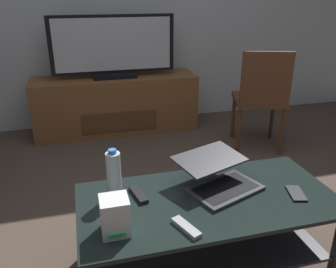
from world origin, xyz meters
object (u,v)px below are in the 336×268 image
at_px(router_box, 115,216).
at_px(cell_phone, 296,193).
at_px(coffee_table, 207,220).
at_px(laptop, 219,177).
at_px(water_bottle_near, 114,175).
at_px(soundbar_remote, 186,227).
at_px(tv_remote, 138,194).
at_px(dining_chair, 261,95).
at_px(media_cabinet, 116,104).
at_px(television, 113,48).

height_order(router_box, cell_phone, router_box).
bearing_deg(coffee_table, laptop, 45.57).
relative_size(water_bottle_near, soundbar_remote, 1.63).
distance_m(laptop, tv_remote, 0.42).
bearing_deg(dining_chair, media_cabinet, 145.71).
xyz_separation_m(router_box, tv_remote, (0.14, 0.25, -0.07)).
xyz_separation_m(laptop, tv_remote, (-0.42, 0.02, -0.05)).
relative_size(television, soundbar_remote, 7.52).
height_order(laptop, cell_phone, laptop).
xyz_separation_m(water_bottle_near, cell_phone, (0.88, -0.21, -0.12)).
bearing_deg(tv_remote, cell_phone, -25.09).
height_order(tv_remote, soundbar_remote, same).
xyz_separation_m(media_cabinet, router_box, (-0.27, -2.24, 0.23)).
height_order(dining_chair, soundbar_remote, dining_chair).
relative_size(router_box, cell_phone, 1.18).
height_order(coffee_table, router_box, router_box).
bearing_deg(dining_chair, tv_remote, -138.26).
height_order(cell_phone, tv_remote, tv_remote).
xyz_separation_m(laptop, router_box, (-0.56, -0.23, 0.02)).
relative_size(router_box, tv_remote, 1.04).
xyz_separation_m(television, router_box, (-0.27, -2.22, -0.35)).
xyz_separation_m(television, laptop, (0.29, -1.99, -0.37)).
distance_m(television, cell_phone, 2.29).
bearing_deg(dining_chair, soundbar_remote, -128.17).
bearing_deg(dining_chair, cell_phone, -111.91).
xyz_separation_m(laptop, water_bottle_near, (-0.53, 0.04, 0.06)).
height_order(router_box, water_bottle_near, water_bottle_near).
relative_size(television, tv_remote, 7.52).
bearing_deg(media_cabinet, router_box, -96.91).
bearing_deg(dining_chair, coffee_table, -127.56).
bearing_deg(tv_remote, coffee_table, -28.96).
xyz_separation_m(coffee_table, water_bottle_near, (-0.45, 0.13, 0.26)).
bearing_deg(soundbar_remote, cell_phone, -10.33).
distance_m(coffee_table, media_cabinet, 2.11).
distance_m(media_cabinet, television, 0.57).
distance_m(coffee_table, tv_remote, 0.38).
bearing_deg(coffee_table, tv_remote, 162.44).
bearing_deg(laptop, water_bottle_near, 175.53).
bearing_deg(router_box, tv_remote, 60.01).
relative_size(television, water_bottle_near, 4.61).
bearing_deg(water_bottle_near, router_box, -96.35).
relative_size(dining_chair, water_bottle_near, 3.54).
bearing_deg(tv_remote, dining_chair, 30.34).
distance_m(coffee_table, soundbar_remote, 0.31).
bearing_deg(soundbar_remote, dining_chair, 30.44).
distance_m(television, water_bottle_near, 1.98).
relative_size(dining_chair, cell_phone, 6.59).
bearing_deg(soundbar_remote, tv_remote, 94.71).
distance_m(television, tv_remote, 2.02).
height_order(media_cabinet, tv_remote, media_cabinet).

